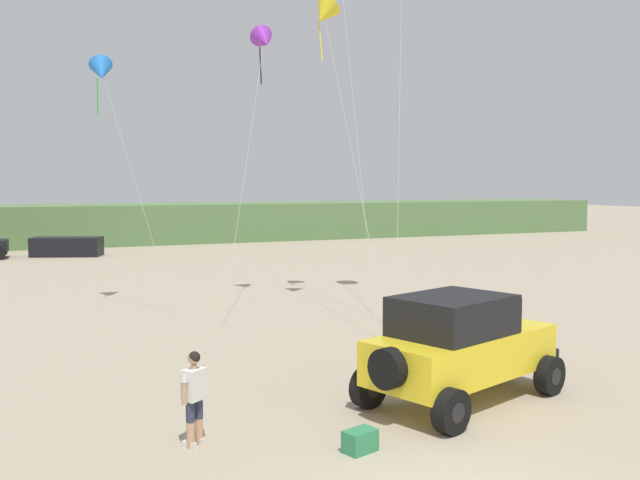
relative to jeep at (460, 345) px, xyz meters
name	(u,v)px	position (x,y,z in m)	size (l,w,h in m)	color
dune_ridge	(99,224)	(-2.68, 43.76, 0.29)	(90.00, 7.97, 2.98)	#567A47
jeep	(460,345)	(0.00, 0.00, 0.00)	(5.00, 3.67, 2.26)	yellow
person_watching	(194,393)	(-5.65, -0.25, -0.26)	(0.53, 0.46, 1.67)	tan
cooler_box	(360,441)	(-3.15, -1.64, -1.01)	(0.56, 0.36, 0.38)	#2D7F51
distant_sedan	(67,247)	(-5.60, 34.54, -0.60)	(4.20, 1.70, 1.20)	black
kite_purple_stunt	(264,41)	(0.24, 13.12, 8.64)	(3.08, 3.81, 10.44)	purple
kite_orange_streamer	(101,72)	(-5.53, 13.73, 7.23)	(2.63, 2.28, 9.06)	blue
kite_blue_swept	(324,14)	(2.51, 12.72, 9.73)	(1.39, 5.40, 11.56)	yellow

